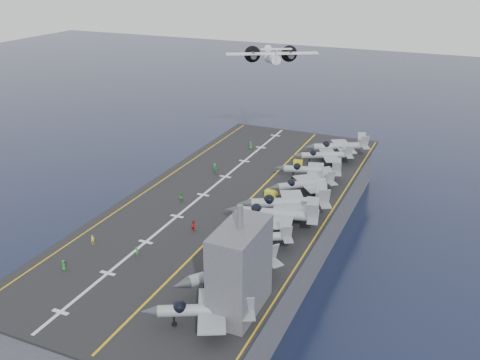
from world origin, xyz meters
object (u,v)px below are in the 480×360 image
at_px(fighter_jet_0, 205,309).
at_px(transport_plane, 272,59).
at_px(tow_cart_a, 215,245).
at_px(island_superstructure, 240,259).

height_order(fighter_jet_0, transport_plane, transport_plane).
bearing_deg(tow_cart_a, island_superstructure, -52.05).
xyz_separation_m(island_superstructure, tow_cart_a, (-9.89, 12.68, -6.89)).
height_order(tow_cart_a, transport_plane, transport_plane).
bearing_deg(island_superstructure, fighter_jet_0, -118.80).
distance_m(fighter_jet_0, transport_plane, 92.02).
xyz_separation_m(tow_cart_a, transport_plane, (-17.26, 70.11, 16.28)).
xyz_separation_m(island_superstructure, transport_plane, (-27.14, 82.79, 9.39)).
relative_size(island_superstructure, transport_plane, 0.50).
distance_m(island_superstructure, fighter_jet_0, 7.39).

